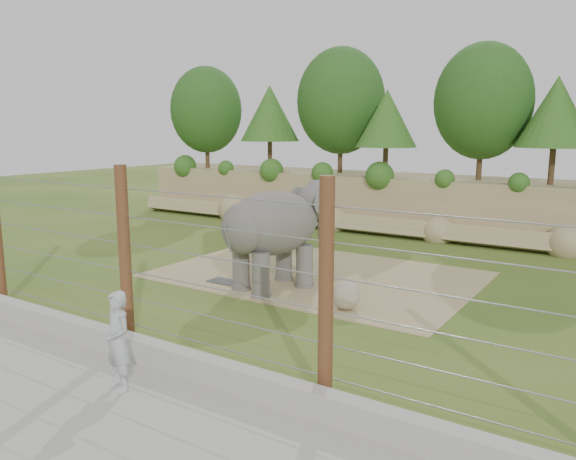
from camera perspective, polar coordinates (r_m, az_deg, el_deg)
The scene contains 10 objects.
ground at distance 16.39m, azimuth -3.84°, elevation -6.57°, with size 90.00×90.00×0.00m, color #37571A.
back_embankment at distance 26.72m, azimuth 13.83°, elevation 8.35°, with size 30.00×5.52×8.77m.
dirt_patch at distance 18.53m, azimuth 2.99°, elevation -4.53°, with size 10.00×7.00×0.02m, color tan.
drain_grate at distance 17.70m, azimuth -6.47°, elevation -5.22°, with size 1.00×0.60×0.03m, color #262628.
elephant at distance 16.63m, azimuth -1.55°, elevation -0.83°, with size 1.63×3.81×3.08m, color #5C5853, non-canonical shape.
stone_ball at distance 14.99m, azimuth 5.93°, elevation -6.62°, with size 0.77×0.77×0.77m, color gray.
retaining_wall at distance 12.89m, azimuth -17.55°, elevation -10.66°, with size 26.00×0.35×0.50m, color #A6A499.
walkway at distance 11.93m, azimuth -25.12°, elevation -14.20°, with size 26.00×4.00×0.01m, color #A6A499.
barrier_fence at distance 12.70m, azimuth -16.24°, elevation -2.65°, with size 20.26×0.26×4.00m.
zookeeper at distance 10.85m, azimuth -16.90°, elevation -10.75°, with size 0.68×0.45×1.86m, color silver.
Camera 1 is at (9.45, -12.51, 4.77)m, focal length 35.00 mm.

